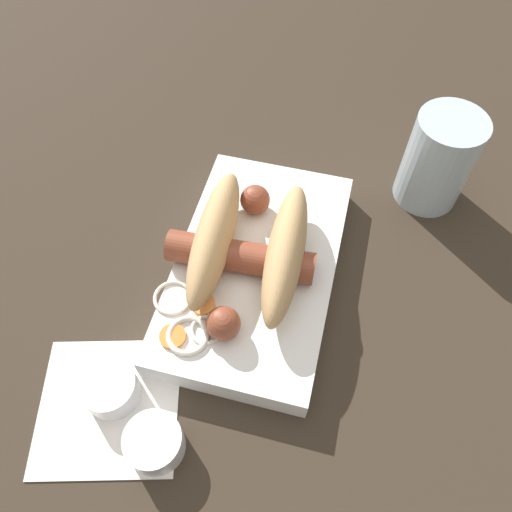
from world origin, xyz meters
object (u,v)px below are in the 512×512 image
Objects in this scene: condiment_cup_far at (155,443)px; bread_roll at (249,246)px; condiment_cup_near at (111,390)px; food_tray at (256,269)px; drink_glass at (438,160)px; sausage at (240,257)px.

bread_roll is at bearing -10.56° from condiment_cup_far.
bread_roll reaches higher than condiment_cup_far.
condiment_cup_near is (-0.16, 0.09, -0.05)m from bread_roll.
food_tray is 2.39× the size of drink_glass.
bread_roll reaches higher than condiment_cup_near.
condiment_cup_far is at bearing 169.44° from bread_roll.
bread_roll is at bearing 133.27° from drink_glass.
food_tray is 5.31× the size of condiment_cup_near.
condiment_cup_near is 0.07m from condiment_cup_far.
condiment_cup_near is 0.45× the size of drink_glass.
drink_glass reaches higher than condiment_cup_near.
drink_glass is (0.32, -0.27, 0.04)m from condiment_cup_near.
bread_roll is at bearing 102.11° from food_tray.
condiment_cup_far is at bearing -121.81° from condiment_cup_near.
condiment_cup_far is at bearing 171.25° from sausage.
sausage is at bearing 133.33° from drink_glass.
drink_glass is (0.17, -0.18, 0.01)m from sausage.
bread_roll is 3.34× the size of condiment_cup_far.
sausage is 1.60× the size of drink_glass.
sausage is at bearing 134.69° from bread_roll.
condiment_cup_near is at bearing 140.33° from drink_glass.
condiment_cup_near is at bearing 148.19° from food_tray.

